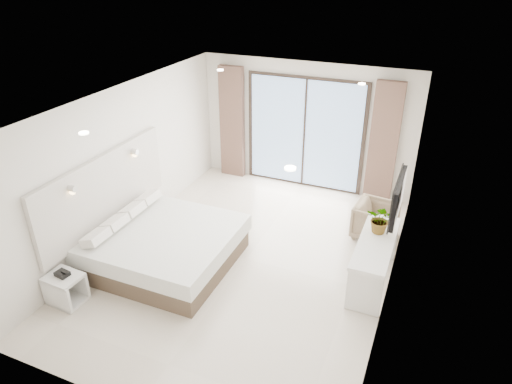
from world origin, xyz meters
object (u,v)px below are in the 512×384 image
(nightstand, at_px, (66,289))
(armchair, at_px, (376,219))
(console_desk, at_px, (375,252))
(bed, at_px, (164,246))

(nightstand, distance_m, armchair, 5.24)
(console_desk, relative_size, armchair, 2.25)
(bed, relative_size, nightstand, 4.16)
(bed, distance_m, nightstand, 1.60)
(bed, distance_m, armchair, 3.74)
(console_desk, xyz_separation_m, armchair, (-0.19, 1.34, -0.20))
(bed, bearing_deg, nightstand, -120.14)
(bed, bearing_deg, armchair, 35.08)
(console_desk, bearing_deg, armchair, 98.07)
(bed, xyz_separation_m, nightstand, (-0.80, -1.38, -0.09))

